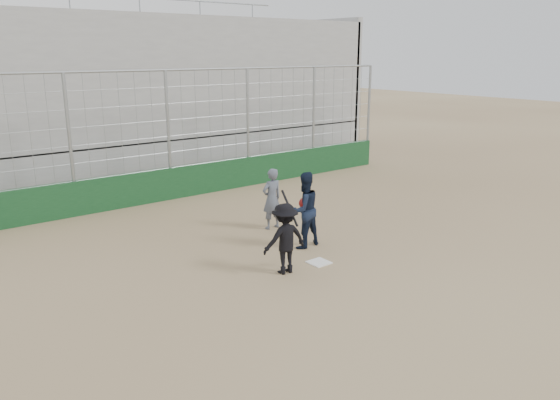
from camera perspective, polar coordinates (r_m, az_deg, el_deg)
ground at (r=12.22m, az=4.08°, el=-6.57°), size 90.00×90.00×0.00m
home_plate at (r=12.22m, az=4.08°, el=-6.52°), size 0.44×0.44×0.02m
backstop at (r=17.54m, az=-11.39°, el=3.18°), size 18.10×0.25×4.04m
bleachers at (r=21.77m, az=-17.70°, el=10.30°), size 20.25×6.70×6.98m
batter_at_plate at (r=11.43m, az=0.51°, el=-4.03°), size 1.04×0.77×1.70m
catcher_crouched at (r=12.97m, az=2.57°, el=-2.36°), size 0.96×0.78×1.23m
umpire at (r=14.30m, az=-0.86°, el=-0.18°), size 0.60×0.40×1.46m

